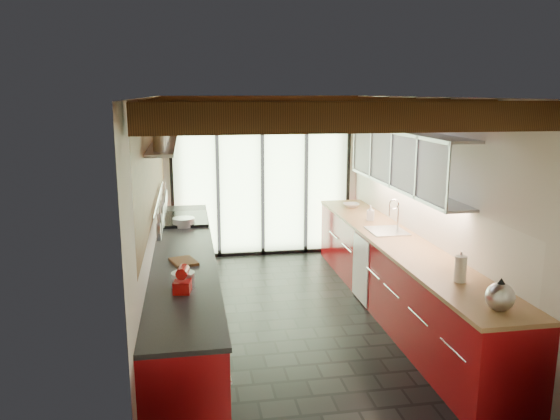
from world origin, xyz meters
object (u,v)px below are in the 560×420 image
Objects in this scene: soap_bottle at (370,213)px; bowl at (351,205)px; stand_mixer at (183,281)px; kettle at (500,295)px; paper_towel at (461,269)px.

soap_bottle is 0.87× the size of bowl.
kettle is (2.54, -0.87, 0.03)m from stand_mixer.
stand_mixer is 1.29× the size of soap_bottle.
paper_towel reaches higher than bowl.
bowl is (2.54, 3.23, -0.06)m from stand_mixer.
soap_bottle reaches higher than bowl.
kettle reaches higher than stand_mixer.
kettle reaches higher than bowl.
paper_towel is 2.54m from soap_bottle.
kettle is 1.25× the size of bowl.
stand_mixer is 1.12× the size of bowl.
stand_mixer is 0.90× the size of kettle.
paper_towel reaches higher than soap_bottle.
soap_bottle is at bearing 90.00° from paper_towel.
bowl is (0.00, 3.44, -0.09)m from paper_towel.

